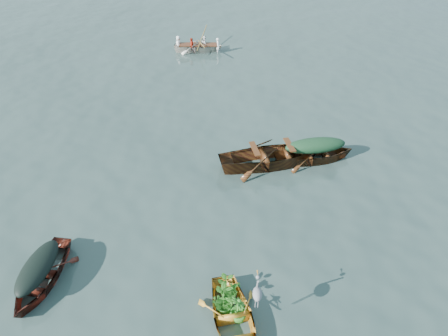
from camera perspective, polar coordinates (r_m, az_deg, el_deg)
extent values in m
plane|color=#324642|center=(13.79, 3.94, -5.24)|extent=(140.00, 140.00, 0.00)
imported|color=gold|center=(10.94, 1.23, -20.18)|extent=(2.11, 3.49, 0.88)
imported|color=#571E14|center=(12.66, -22.58, -13.58)|extent=(1.70, 3.56, 0.84)
imported|color=#522A13|center=(16.09, 11.56, 0.91)|extent=(4.17, 1.97, 0.91)
imported|color=#583416|center=(15.64, 6.13, 0.36)|extent=(5.39, 2.70, 1.26)
imported|color=white|center=(25.14, -3.35, 14.94)|extent=(3.74, 1.19, 0.85)
ellipsoid|color=black|center=(12.22, -23.25, -11.68)|extent=(0.94, 1.96, 0.40)
ellipsoid|color=#1A3F28|center=(15.70, 11.87, 3.04)|extent=(2.29, 1.08, 0.52)
imported|color=#2E6219|center=(10.66, 0.75, -15.54)|extent=(0.88, 1.03, 0.60)
imported|color=white|center=(24.86, -3.42, 16.67)|extent=(2.62, 1.05, 0.76)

